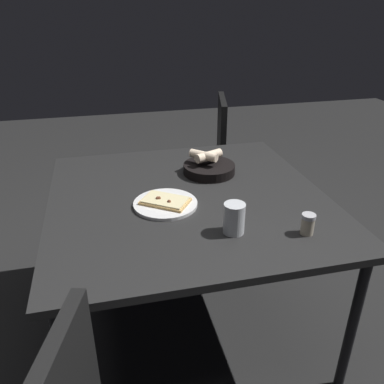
{
  "coord_description": "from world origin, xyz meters",
  "views": [
    {
      "loc": [
        -0.33,
        -1.47,
        1.48
      ],
      "look_at": [
        -0.01,
        -0.1,
        0.77
      ],
      "focal_mm": 36.84,
      "sensor_mm": 36.0,
      "label": 1
    }
  ],
  "objects_px": {
    "dining_table": "(188,206)",
    "pepper_shaker": "(308,225)",
    "pizza_plate": "(165,203)",
    "bread_basket": "(209,167)",
    "beer_glass": "(234,219)",
    "chair_far": "(203,153)"
  },
  "relations": [
    {
      "from": "bread_basket",
      "to": "dining_table",
      "type": "bearing_deg",
      "value": -125.27
    },
    {
      "from": "beer_glass",
      "to": "chair_far",
      "type": "xyz_separation_m",
      "value": [
        0.23,
        1.28,
        -0.24
      ]
    },
    {
      "from": "dining_table",
      "to": "bread_basket",
      "type": "xyz_separation_m",
      "value": [
        0.15,
        0.22,
        0.08
      ]
    },
    {
      "from": "pepper_shaker",
      "to": "chair_far",
      "type": "distance_m",
      "value": 1.37
    },
    {
      "from": "pizza_plate",
      "to": "chair_far",
      "type": "distance_m",
      "value": 1.13
    },
    {
      "from": "pepper_shaker",
      "to": "bread_basket",
      "type": "bearing_deg",
      "value": 108.12
    },
    {
      "from": "pizza_plate",
      "to": "bread_basket",
      "type": "xyz_separation_m",
      "value": [
        0.26,
        0.28,
        0.02
      ]
    },
    {
      "from": "beer_glass",
      "to": "pepper_shaker",
      "type": "distance_m",
      "value": 0.26
    },
    {
      "from": "pizza_plate",
      "to": "pepper_shaker",
      "type": "relative_size",
      "value": 3.33
    },
    {
      "from": "bread_basket",
      "to": "pepper_shaker",
      "type": "bearing_deg",
      "value": -71.88
    },
    {
      "from": "pepper_shaker",
      "to": "chair_far",
      "type": "relative_size",
      "value": 0.09
    },
    {
      "from": "chair_far",
      "to": "dining_table",
      "type": "bearing_deg",
      "value": -108.67
    },
    {
      "from": "dining_table",
      "to": "pizza_plate",
      "type": "height_order",
      "value": "pizza_plate"
    },
    {
      "from": "bread_basket",
      "to": "beer_glass",
      "type": "bearing_deg",
      "value": -96.0
    },
    {
      "from": "pepper_shaker",
      "to": "chair_far",
      "type": "height_order",
      "value": "chair_far"
    },
    {
      "from": "pizza_plate",
      "to": "bread_basket",
      "type": "distance_m",
      "value": 0.38
    },
    {
      "from": "dining_table",
      "to": "chair_far",
      "type": "height_order",
      "value": "chair_far"
    },
    {
      "from": "bread_basket",
      "to": "pizza_plate",
      "type": "bearing_deg",
      "value": -133.46
    },
    {
      "from": "dining_table",
      "to": "pepper_shaker",
      "type": "relative_size",
      "value": 14.77
    },
    {
      "from": "beer_glass",
      "to": "pepper_shaker",
      "type": "bearing_deg",
      "value": -15.44
    },
    {
      "from": "pizza_plate",
      "to": "pepper_shaker",
      "type": "distance_m",
      "value": 0.57
    },
    {
      "from": "pizza_plate",
      "to": "beer_glass",
      "type": "relative_size",
      "value": 2.28
    }
  ]
}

